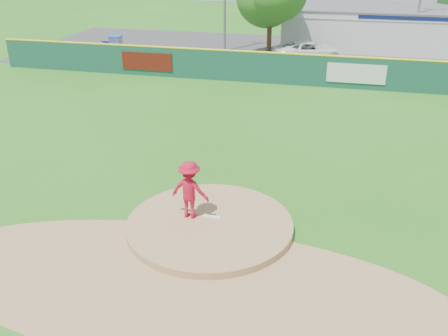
% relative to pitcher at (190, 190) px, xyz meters
% --- Properties ---
extents(ground, '(120.00, 120.00, 0.00)m').
position_rel_pitcher_xyz_m(ground, '(0.72, -0.22, -1.25)').
color(ground, '#286B19').
rests_on(ground, ground).
extents(pitchers_mound, '(5.50, 5.50, 0.50)m').
position_rel_pitcher_xyz_m(pitchers_mound, '(0.72, -0.22, -1.25)').
color(pitchers_mound, '#9E774C').
rests_on(pitchers_mound, ground).
extents(pitching_rubber, '(0.60, 0.15, 0.04)m').
position_rel_pitcher_xyz_m(pitching_rubber, '(0.72, 0.08, -0.98)').
color(pitching_rubber, white).
rests_on(pitching_rubber, pitchers_mound).
extents(infield_dirt_arc, '(15.40, 15.40, 0.01)m').
position_rel_pitcher_xyz_m(infield_dirt_arc, '(0.72, -3.22, -1.24)').
color(infield_dirt_arc, '#9E774C').
rests_on(infield_dirt_arc, ground).
extents(parking_lot, '(44.00, 16.00, 0.02)m').
position_rel_pitcher_xyz_m(parking_lot, '(0.72, 26.78, -1.24)').
color(parking_lot, '#38383A').
rests_on(parking_lot, ground).
extents(pitcher, '(1.37, 0.89, 2.00)m').
position_rel_pitcher_xyz_m(pitcher, '(0.00, 0.00, 0.00)').
color(pitcher, '#B50F2A').
rests_on(pitcher, pitchers_mound).
extents(van, '(5.89, 4.29, 1.49)m').
position_rel_pitcher_xyz_m(van, '(1.78, 24.84, -0.48)').
color(van, white).
rests_on(van, parking_lot).
extents(pool_building_grp, '(15.20, 8.20, 3.31)m').
position_rel_pitcher_xyz_m(pool_building_grp, '(6.72, 31.77, 0.41)').
color(pool_building_grp, silver).
rests_on(pool_building_grp, ground).
extents(fence_banners, '(17.42, 0.04, 1.20)m').
position_rel_pitcher_xyz_m(fence_banners, '(-1.61, 17.70, -0.25)').
color(fence_banners, '#59140C').
rests_on(fence_banners, ground).
extents(playground_slide, '(0.89, 2.51, 1.38)m').
position_rel_pitcher_xyz_m(playground_slide, '(-13.73, 23.92, -0.55)').
color(playground_slide, blue).
rests_on(playground_slide, ground).
extents(outfield_fence, '(40.00, 0.14, 2.07)m').
position_rel_pitcher_xyz_m(outfield_fence, '(0.72, 17.78, -0.16)').
color(outfield_fence, '#154638').
rests_on(outfield_fence, ground).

